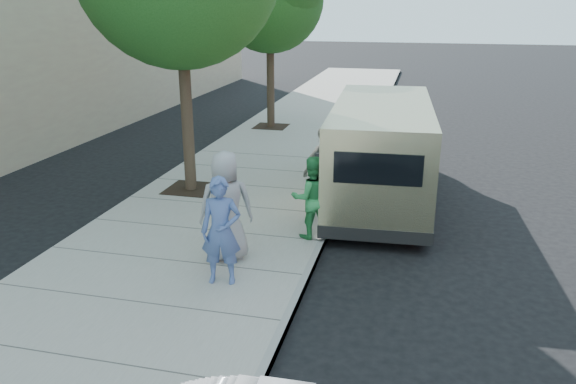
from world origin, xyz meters
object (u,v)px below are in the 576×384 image
object	(u,v)px
parking_meter	(322,173)
person_striped_polo	(325,170)
person_gray_shirt	(226,206)
van	(381,150)
person_officer	(221,231)
person_green_shirt	(311,197)

from	to	relation	value
parking_meter	person_striped_polo	world-z (taller)	person_striped_polo
person_striped_polo	person_gray_shirt	bearing A→B (deg)	18.04
van	person_officer	world-z (taller)	van
parking_meter	person_gray_shirt	bearing A→B (deg)	-100.72
parking_meter	person_striped_polo	distance (m)	0.65
person_green_shirt	person_striped_polo	bearing A→B (deg)	-113.86
person_officer	person_striped_polo	size ratio (longest dim) A/B	0.95
person_gray_shirt	person_striped_polo	world-z (taller)	person_gray_shirt
person_green_shirt	person_gray_shirt	xyz separation A→B (m)	(-1.28, -1.30, 0.18)
person_green_shirt	parking_meter	bearing A→B (deg)	-117.23
van	person_striped_polo	world-z (taller)	van
person_green_shirt	person_gray_shirt	world-z (taller)	person_gray_shirt
parking_meter	person_gray_shirt	xyz separation A→B (m)	(-1.33, -2.15, -0.08)
parking_meter	person_green_shirt	size ratio (longest dim) A/B	0.90
person_officer	parking_meter	bearing A→B (deg)	59.48
parking_meter	person_striped_polo	size ratio (longest dim) A/B	0.77
person_officer	person_striped_polo	distance (m)	3.84
parking_meter	person_striped_polo	bearing A→B (deg)	115.46
van	person_officer	xyz separation A→B (m)	(-2.15, -5.08, -0.21)
person_green_shirt	person_striped_polo	distance (m)	1.50
person_officer	person_gray_shirt	world-z (taller)	person_gray_shirt
van	person_gray_shirt	bearing A→B (deg)	-122.74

